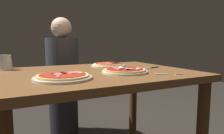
# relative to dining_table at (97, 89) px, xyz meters

# --- Properties ---
(dining_table) EXTENTS (1.18, 0.89, 0.75)m
(dining_table) POSITION_rel_dining_table_xyz_m (0.00, 0.00, 0.00)
(dining_table) COLOR brown
(dining_table) RESTS_ON ground
(pizza_foreground) EXTENTS (0.28, 0.28, 0.05)m
(pizza_foreground) POSITION_rel_dining_table_xyz_m (0.13, -0.14, 0.13)
(pizza_foreground) COLOR silver
(pizza_foreground) RESTS_ON dining_table
(pizza_across_left) EXTENTS (0.29, 0.29, 0.03)m
(pizza_across_left) POSITION_rel_dining_table_xyz_m (-0.25, -0.18, 0.13)
(pizza_across_left) COLOR silver
(pizza_across_left) RESTS_ON dining_table
(pizza_across_right) EXTENTS (0.26, 0.26, 0.03)m
(pizza_across_right) POSITION_rel_dining_table_xyz_m (0.18, 0.21, 0.13)
(pizza_across_right) COLOR silver
(pizza_across_right) RESTS_ON dining_table
(water_glass_near) EXTENTS (0.08, 0.08, 0.10)m
(water_glass_near) POSITION_rel_dining_table_xyz_m (-0.52, 0.33, 0.16)
(water_glass_near) COLOR silver
(water_glass_near) RESTS_ON dining_table
(fork) EXTENTS (0.15, 0.09, 0.00)m
(fork) POSITION_rel_dining_table_xyz_m (0.31, -0.31, 0.12)
(fork) COLOR silver
(fork) RESTS_ON dining_table
(knife) EXTENTS (0.19, 0.07, 0.01)m
(knife) POSITION_rel_dining_table_xyz_m (0.40, -0.04, 0.12)
(knife) COLOR silver
(knife) RESTS_ON dining_table
(salt_shaker) EXTENTS (0.03, 0.03, 0.07)m
(salt_shaker) POSITION_rel_dining_table_xyz_m (-0.50, 0.40, 0.15)
(salt_shaker) COLOR white
(salt_shaker) RESTS_ON dining_table
(diner_person) EXTENTS (0.32, 0.32, 1.18)m
(diner_person) POSITION_rel_dining_table_xyz_m (-0.03, 0.82, -0.08)
(diner_person) COLOR black
(diner_person) RESTS_ON ground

